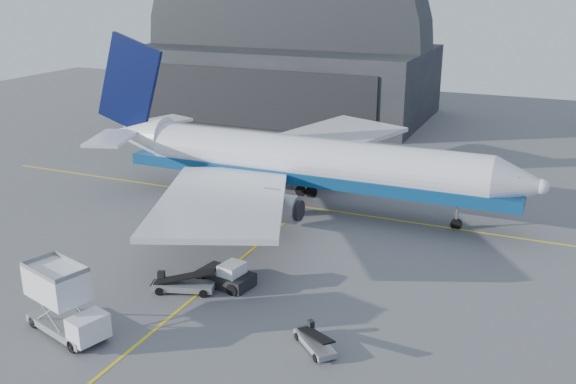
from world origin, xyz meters
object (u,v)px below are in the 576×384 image
at_px(belt_loader_b, 315,341).
at_px(pushback_tug, 227,276).
at_px(catering_truck, 63,302).
at_px(belt_loader_a, 183,284).
at_px(airliner, 295,161).

bearing_deg(belt_loader_b, pushback_tug, -167.97).
xyz_separation_m(catering_truck, belt_loader_a, (4.11, 8.47, -1.77)).
distance_m(pushback_tug, belt_loader_b, 11.35).
bearing_deg(catering_truck, airliner, 98.78).
distance_m(catering_truck, belt_loader_a, 9.58).
relative_size(catering_truck, pushback_tug, 1.51).
bearing_deg(belt_loader_b, catering_truck, -120.38).
height_order(catering_truck, belt_loader_b, catering_truck).
height_order(pushback_tug, belt_loader_b, pushback_tug).
distance_m(airliner, belt_loader_b, 28.70).
relative_size(catering_truck, belt_loader_b, 1.91).
bearing_deg(catering_truck, belt_loader_a, 80.77).
bearing_deg(airliner, pushback_tug, -82.73).
bearing_deg(airliner, catering_truck, -97.87).
height_order(belt_loader_a, belt_loader_b, belt_loader_a).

